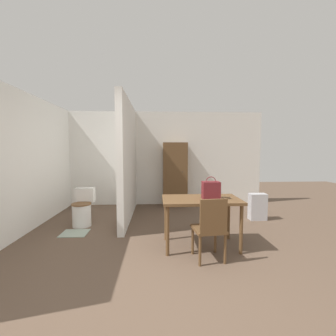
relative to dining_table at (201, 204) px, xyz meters
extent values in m
plane|color=brown|center=(-0.64, -1.17, -0.66)|extent=(16.00, 16.00, 0.00)
cube|color=white|center=(-0.64, 2.81, 0.59)|extent=(5.67, 0.12, 2.50)
cube|color=white|center=(-3.03, 0.79, 0.59)|extent=(0.12, 4.92, 2.50)
cube|color=white|center=(-1.28, 1.58, 0.59)|extent=(0.12, 2.34, 2.50)
cube|color=brown|center=(0.00, 0.00, 0.07)|extent=(1.16, 0.68, 0.04)
cylinder|color=brown|center=(-0.52, -0.28, -0.30)|extent=(0.05, 0.05, 0.71)
cylinder|color=brown|center=(0.52, -0.28, -0.30)|extent=(0.05, 0.05, 0.71)
cylinder|color=brown|center=(-0.52, 0.28, -0.30)|extent=(0.05, 0.05, 0.71)
cylinder|color=brown|center=(0.52, 0.28, -0.30)|extent=(0.05, 0.05, 0.71)
cube|color=brown|center=(0.02, -0.40, -0.25)|extent=(0.44, 0.44, 0.04)
cube|color=brown|center=(0.05, -0.58, -0.01)|extent=(0.36, 0.07, 0.43)
cylinder|color=brown|center=(-0.16, -0.25, -0.46)|extent=(0.04, 0.04, 0.39)
cylinder|color=brown|center=(0.17, -0.21, -0.46)|extent=(0.04, 0.04, 0.39)
cylinder|color=brown|center=(-0.12, -0.59, -0.46)|extent=(0.04, 0.04, 0.39)
cylinder|color=brown|center=(0.21, -0.55, -0.46)|extent=(0.04, 0.04, 0.39)
cylinder|color=white|center=(-2.13, 1.03, -0.45)|extent=(0.35, 0.35, 0.42)
cylinder|color=brown|center=(-2.13, 1.03, -0.22)|extent=(0.37, 0.37, 0.02)
cube|color=white|center=(-2.13, 1.28, -0.09)|extent=(0.36, 0.18, 0.29)
cube|color=maroon|center=(0.14, -0.03, 0.22)|extent=(0.26, 0.17, 0.26)
torus|color=maroon|center=(0.14, -0.03, 0.35)|extent=(0.15, 0.01, 0.15)
cube|color=brown|center=(-0.19, 2.55, 0.18)|extent=(0.63, 0.36, 1.67)
sphere|color=black|center=(-0.01, 2.36, 0.26)|extent=(0.02, 0.02, 0.02)
cube|color=#99A899|center=(-2.13, 0.64, -0.65)|extent=(0.45, 0.39, 0.01)
cube|color=#BCBCC1|center=(1.47, 1.26, -0.38)|extent=(0.35, 0.20, 0.56)
camera|label=1|loc=(-0.67, -3.31, 0.81)|focal=24.00mm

